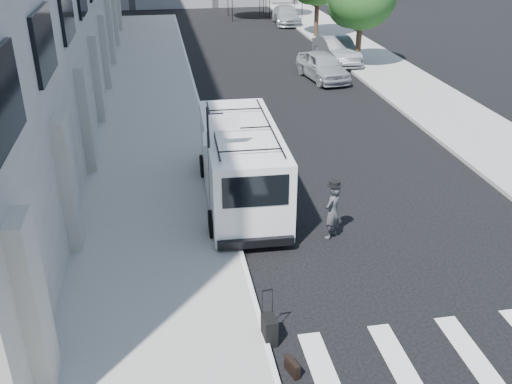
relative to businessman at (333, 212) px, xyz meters
name	(u,v)px	position (x,y,z in m)	size (l,w,h in m)	color
ground	(328,279)	(-0.68, -2.00, -0.82)	(120.00, 120.00, 0.00)	black
sidewalk_left	(151,98)	(-4.93, 14.00, -0.74)	(4.50, 48.00, 0.15)	gray
sidewalk_right	(379,67)	(8.32, 18.00, -0.74)	(4.00, 56.00, 0.15)	gray
sign_pole	(217,141)	(-3.04, 1.20, 1.84)	(1.03, 0.07, 3.50)	black
businessman	(333,212)	(0.00, 0.00, 0.00)	(0.60, 0.39, 1.63)	#3E3D40
briefcase	(292,367)	(-2.31, -5.00, -0.65)	(0.12, 0.44, 0.34)	black
suitcase	(269,330)	(-2.58, -4.00, -0.49)	(0.31, 0.46, 1.23)	black
cargo_van	(241,163)	(-2.17, 2.73, 0.47)	(2.51, 6.72, 2.49)	white
parked_car_a	(323,66)	(4.32, 16.14, -0.08)	(1.75, 4.35, 1.48)	#A7AAAF
parked_car_b	(337,50)	(6.12, 19.45, -0.03)	(1.65, 4.75, 1.56)	#595B61
parked_car_c	(286,15)	(6.05, 32.79, -0.13)	(1.93, 4.75, 1.38)	#A0A4A8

